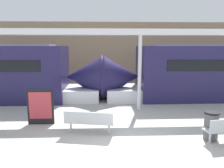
# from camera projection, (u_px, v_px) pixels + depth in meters

# --- Properties ---
(ground_plane) EXTENTS (60.00, 60.00, 0.00)m
(ground_plane) POSITION_uv_depth(u_px,v_px,m) (127.00, 151.00, 6.54)
(ground_plane) COLOR #B2AFA8
(station_wall) EXTENTS (56.00, 0.20, 5.00)m
(station_wall) POSITION_uv_depth(u_px,v_px,m) (111.00, 54.00, 17.70)
(station_wall) COLOR #9E8460
(station_wall) RESTS_ON ground_plane
(bench_near) EXTENTS (1.80, 0.75, 0.85)m
(bench_near) POSITION_uv_depth(u_px,v_px,m) (89.00, 121.00, 7.64)
(bench_near) COLOR #ADB2B7
(bench_near) RESTS_ON ground_plane
(trash_bin) EXTENTS (0.48, 0.48, 0.96)m
(trash_bin) POSITION_uv_depth(u_px,v_px,m) (211.00, 126.00, 7.24)
(trash_bin) COLOR #4C4F54
(trash_bin) RESTS_ON ground_plane
(poster_board) EXTENTS (1.03, 0.07, 1.42)m
(poster_board) POSITION_uv_depth(u_px,v_px,m) (41.00, 107.00, 8.65)
(poster_board) COLOR black
(poster_board) RESTS_ON ground_plane
(support_column_near) EXTENTS (0.18, 0.18, 3.61)m
(support_column_near) POSITION_uv_depth(u_px,v_px,m) (140.00, 73.00, 10.59)
(support_column_near) COLOR silver
(support_column_near) RESTS_ON ground_plane
(canopy_beam) EXTENTS (28.00, 0.60, 0.28)m
(canopy_beam) POSITION_uv_depth(u_px,v_px,m) (140.00, 32.00, 10.26)
(canopy_beam) COLOR silver
(canopy_beam) RESTS_ON support_column_near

